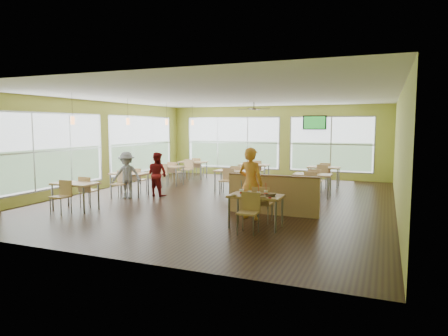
{
  "coord_description": "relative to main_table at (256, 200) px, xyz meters",
  "views": [
    {
      "loc": [
        4.68,
        -11.51,
        2.3
      ],
      "look_at": [
        0.43,
        -1.06,
        1.11
      ],
      "focal_mm": 32.0,
      "sensor_mm": 36.0,
      "label": 1
    }
  ],
  "objects": [
    {
      "name": "cup_red_near",
      "position": [
        0.13,
        -0.22,
        0.18
      ],
      "size": [
        0.09,
        0.09,
        0.31
      ],
      "color": "white",
      "rests_on": "main_table"
    },
    {
      "name": "ketchup_cup",
      "position": [
        0.41,
        -0.29,
        0.13
      ],
      "size": [
        0.07,
        0.07,
        0.03
      ],
      "primitive_type": "cylinder",
      "color": "#B31110",
      "rests_on": "main_table"
    },
    {
      "name": "cup_red_far",
      "position": [
        0.25,
        -0.05,
        0.18
      ],
      "size": [
        0.09,
        0.09,
        0.32
      ],
      "color": "white",
      "rests_on": "main_table"
    },
    {
      "name": "cup_yellow",
      "position": [
        -0.1,
        -0.17,
        0.18
      ],
      "size": [
        0.08,
        0.08,
        0.3
      ],
      "color": "white",
      "rests_on": "main_table"
    },
    {
      "name": "wrapper_mid",
      "position": [
        0.1,
        0.06,
        0.15
      ],
      "size": [
        0.23,
        0.21,
        0.05
      ],
      "primitive_type": "ellipsoid",
      "rotation": [
        0.0,
        0.0,
        0.11
      ],
      "color": "olive",
      "rests_on": "main_table"
    },
    {
      "name": "wrapper_left",
      "position": [
        -0.42,
        -0.3,
        0.14
      ],
      "size": [
        0.17,
        0.16,
        0.04
      ],
      "primitive_type": "ellipsoid",
      "rotation": [
        0.0,
        0.0,
        -0.22
      ],
      "color": "olive",
      "rests_on": "main_table"
    },
    {
      "name": "tv_backwall",
      "position": [
        -0.2,
        8.9,
        1.82
      ],
      "size": [
        1.0,
        0.07,
        0.6
      ],
      "color": "black",
      "rests_on": "wall_back"
    },
    {
      "name": "patron_grey",
      "position": [
        -4.94,
        2.0,
        0.12
      ],
      "size": [
        1.08,
        0.79,
        1.49
      ],
      "primitive_type": "imported",
      "rotation": [
        0.0,
        0.0,
        0.27
      ],
      "color": "slate",
      "rests_on": "floor"
    },
    {
      "name": "half_wall_divider",
      "position": [
        0.0,
        1.45,
        -0.11
      ],
      "size": [
        2.4,
        0.14,
        1.04
      ],
      "color": "tan",
      "rests_on": "floor"
    },
    {
      "name": "man_plaid",
      "position": [
        -0.38,
        0.77,
        0.26
      ],
      "size": [
        0.72,
        0.54,
        1.78
      ],
      "primitive_type": "imported",
      "rotation": [
        0.0,
        0.0,
        2.95
      ],
      "color": "orange",
      "rests_on": "floor"
    },
    {
      "name": "window_bays",
      "position": [
        -4.65,
        6.08,
        0.85
      ],
      "size": [
        9.24,
        10.24,
        2.38
      ],
      "color": "white",
      "rests_on": "room"
    },
    {
      "name": "food_basket",
      "position": [
        0.34,
        -0.01,
        0.15
      ],
      "size": [
        0.27,
        0.27,
        0.06
      ],
      "color": "black",
      "rests_on": "main_table"
    },
    {
      "name": "patron_maroon",
      "position": [
        -4.26,
        2.71,
        0.1
      ],
      "size": [
        0.8,
        0.67,
        1.45
      ],
      "primitive_type": "imported",
      "rotation": [
        0.0,
        0.0,
        2.95
      ],
      "color": "maroon",
      "rests_on": "floor"
    },
    {
      "name": "pendant_lights",
      "position": [
        -5.2,
        3.68,
        1.82
      ],
      "size": [
        0.11,
        7.31,
        0.86
      ],
      "color": "#2D2119",
      "rests_on": "ceiling"
    },
    {
      "name": "dining_tables",
      "position": [
        -3.05,
        4.71,
        -0.0
      ],
      "size": [
        6.92,
        8.72,
        0.87
      ],
      "color": "tan",
      "rests_on": "floor"
    },
    {
      "name": "room",
      "position": [
        -2.0,
        3.0,
        0.97
      ],
      "size": [
        12.0,
        12.04,
        3.2
      ],
      "color": "black",
      "rests_on": "ground"
    },
    {
      "name": "ceiling_fan",
      "position": [
        -2.0,
        6.0,
        2.32
      ],
      "size": [
        1.25,
        1.25,
        0.29
      ],
      "color": "#2D2119",
      "rests_on": "ceiling"
    },
    {
      "name": "main_table",
      "position": [
        0.0,
        0.0,
        0.0
      ],
      "size": [
        1.22,
        1.52,
        0.87
      ],
      "color": "tan",
      "rests_on": "floor"
    },
    {
      "name": "cup_blue",
      "position": [
        -0.28,
        -0.18,
        0.19
      ],
      "size": [
        0.1,
        0.1,
        0.38
      ],
      "color": "white",
      "rests_on": "main_table"
    },
    {
      "name": "wrapper_right",
      "position": [
        0.27,
        -0.3,
        0.14
      ],
      "size": [
        0.18,
        0.17,
        0.04
      ],
      "primitive_type": "ellipsoid",
      "rotation": [
        0.0,
        0.0,
        -0.31
      ],
      "color": "olive",
      "rests_on": "main_table"
    }
  ]
}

